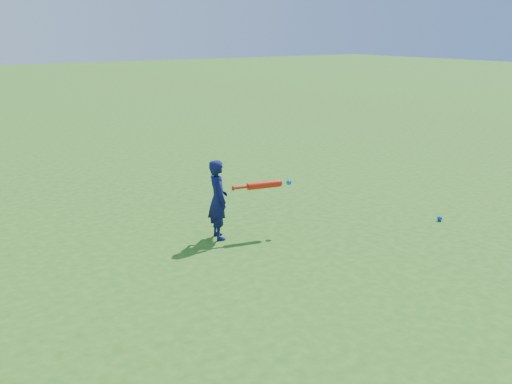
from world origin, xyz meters
TOP-DOWN VIEW (x-y plane):
  - ground at (0.00, 0.00)m, footprint 80.00×80.00m
  - child at (0.38, 0.03)m, footprint 0.31×0.40m
  - ground_ball_blue at (3.19, -1.06)m, footprint 0.07×0.07m
  - bat_swing at (0.97, -0.14)m, footprint 0.78×0.22m

SIDE VIEW (x-z plane):
  - ground at x=0.00m, z-range 0.00..0.00m
  - ground_ball_blue at x=3.19m, z-range 0.00..0.07m
  - child at x=0.38m, z-range 0.00..0.99m
  - bat_swing at x=0.97m, z-range 0.59..0.68m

